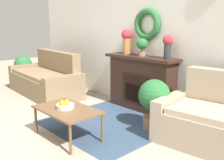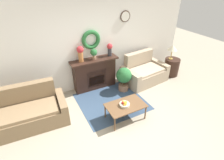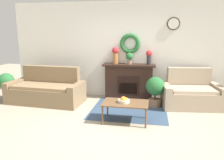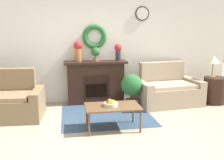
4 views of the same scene
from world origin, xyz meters
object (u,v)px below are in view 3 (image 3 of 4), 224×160
Objects in this scene: potted_plant_floor_by_couch at (6,83)px; vase_on_mantel_right at (149,56)px; coffee_table at (125,104)px; couch_left at (46,91)px; potted_plant_on_mantel at (129,57)px; fruit_bowl at (124,100)px; fireplace at (129,81)px; vase_on_mantel_left at (115,54)px; potted_plant_floor_by_loveseat at (155,89)px; loveseat_right at (191,94)px.

vase_on_mantel_right is at bearing 10.23° from potted_plant_floor_by_couch.
coffee_table is 2.45× the size of vase_on_mantel_right.
couch_left is 2.43m from potted_plant_on_mantel.
fruit_bowl is 1.82m from potted_plant_on_mantel.
fireplace is at bearing 93.78° from coffee_table.
couch_left is at bearing 156.77° from fruit_bowl.
potted_plant_on_mantel is 3.50m from potted_plant_floor_by_couch.
vase_on_mantel_left is 3.15m from potted_plant_floor_by_couch.
potted_plant_floor_by_loveseat is (0.62, 1.12, 0.08)m from coffee_table.
loveseat_right is at bearing 9.02° from couch_left.
coffee_table is 3.00× the size of potted_plant_on_mantel.
loveseat_right is 3.96× the size of vase_on_mantel_right.
couch_left is 2.67× the size of potted_plant_floor_by_loveseat.
couch_left is 2.14× the size of coffee_table.
loveseat_right is 1.47m from vase_on_mantel_right.
couch_left is at bearing -161.40° from potted_plant_on_mantel.
potted_plant_on_mantel is (-0.07, 1.67, 0.72)m from fruit_bowl.
loveseat_right is 1.62× the size of coffee_table.
fruit_bowl is 1.91m from vase_on_mantel_right.
couch_left is at bearing -164.49° from vase_on_mantel_right.
coffee_table is at bearing -145.90° from loveseat_right.
vase_on_mantel_right is at bearing 153.95° from loveseat_right.
potted_plant_on_mantel is at bearing 160.71° from loveseat_right.
potted_plant_floor_by_couch is at bearing -178.33° from couch_left.
vase_on_mantel_right is 0.53m from potted_plant_on_mantel.
potted_plant_on_mantel is 1.16m from potted_plant_floor_by_loveseat.
vase_on_mantel_right is (0.54, 0.01, 0.72)m from fireplace.
vase_on_mantel_left reaches higher than fireplace.
fireplace is 0.85m from vase_on_mantel_left.
loveseat_right is 2.06× the size of potted_plant_floor_by_couch.
potted_plant_floor_by_loveseat is at bearing -37.48° from fireplace.
potted_plant_on_mantel is at bearing -65.09° from fireplace.
coffee_table is 1.28m from potted_plant_floor_by_loveseat.
fruit_bowl is at bearing -168.65° from coffee_table.
fireplace is 2.27m from couch_left.
vase_on_mantel_right reaches higher than coffee_table.
fireplace is at bearing 22.59° from couch_left.
couch_left is 6.43× the size of potted_plant_on_mantel.
potted_plant_floor_by_loveseat is at bearing -175.24° from loveseat_right.
potted_plant_floor_by_loveseat is (0.19, -0.56, -0.76)m from vase_on_mantel_right.
vase_on_mantel_left reaches higher than potted_plant_floor_by_loveseat.
fruit_bowl is at bearing -87.50° from fireplace.
potted_plant_floor_by_couch is at bearing -168.28° from fireplace.
vase_on_mantel_left is (-0.50, 1.69, 0.88)m from coffee_table.
fruit_bowl is 1.31m from potted_plant_floor_by_loveseat.
fireplace is at bearing 114.91° from potted_plant_on_mantel.
loveseat_right is 0.92m from potted_plant_floor_by_loveseat.
potted_plant_floor_by_couch is 0.98× the size of potted_plant_floor_by_loveseat.
potted_plant_on_mantel is 0.42× the size of potted_plant_floor_by_couch.
potted_plant_floor_by_couch reaches higher than coffee_table.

